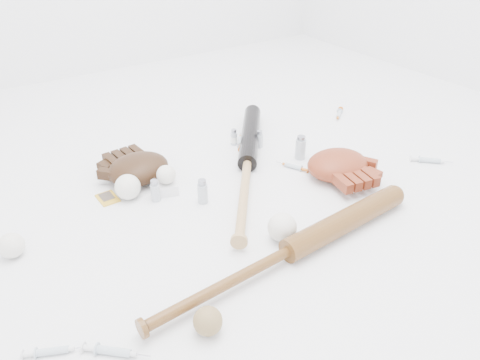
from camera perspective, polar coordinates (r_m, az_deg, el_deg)
bat_dark at (r=1.65m, az=0.90°, el=2.14°), size 0.63×0.79×0.07m
bat_wood at (r=1.26m, az=6.08°, el=-8.53°), size 0.93×0.12×0.07m
glove_dark at (r=1.63m, az=-12.30°, el=1.41°), size 0.27×0.27×0.09m
glove_tan at (r=1.65m, az=11.80°, el=1.88°), size 0.30×0.30×0.09m
trading_card at (r=1.57m, az=-15.84°, el=-2.15°), size 0.06×0.08×0.00m
pedestal at (r=1.56m, az=-8.85°, el=-0.91°), size 0.08×0.08×0.04m
baseball_on_pedestal at (r=1.53m, az=-9.00°, el=0.65°), size 0.06×0.06×0.06m
baseball_left at (r=1.41m, az=-26.10°, el=-7.19°), size 0.07×0.07×0.07m
baseball_upper at (r=1.54m, az=-13.53°, el=-0.84°), size 0.08×0.08×0.08m
baseball_mid at (r=1.32m, az=5.17°, el=-5.76°), size 0.08×0.08×0.08m
baseball_aged at (r=1.08m, az=-3.95°, el=-16.78°), size 0.07×0.07×0.07m
syringe_0 at (r=1.13m, az=-21.90°, el=-18.79°), size 0.14×0.08×0.02m
syringe_1 at (r=1.69m, az=6.51°, el=1.65°), size 0.08×0.14×0.02m
syringe_2 at (r=1.85m, az=0.06°, el=4.69°), size 0.11×0.15×0.02m
syringe_3 at (r=1.85m, az=22.13°, el=2.24°), size 0.14×0.14×0.02m
syringe_4 at (r=2.14m, az=11.96°, el=7.84°), size 0.14×0.12×0.02m
syringe_5 at (r=1.09m, az=-15.16°, el=-19.51°), size 0.14×0.13×0.02m
vial_0 at (r=1.81m, az=2.40°, el=5.00°), size 0.03×0.03×0.07m
vial_1 at (r=1.83m, az=-0.75°, el=5.26°), size 0.03×0.03×0.06m
vial_2 at (r=1.48m, az=-4.59°, el=-1.37°), size 0.03×0.03×0.08m
vial_3 at (r=1.74m, az=7.40°, el=3.97°), size 0.04×0.04×0.09m
vial_4 at (r=1.51m, az=-10.31°, el=-1.26°), size 0.03×0.03×0.07m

